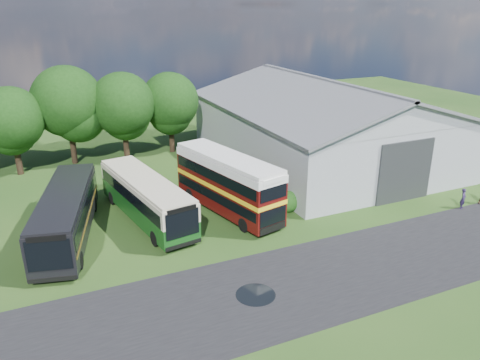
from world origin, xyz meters
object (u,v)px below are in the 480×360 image
storage_shed (321,119)px  bus_maroon_double (228,184)px  bus_green_single (146,198)px  visitor_a (463,199)px  bus_dark_single (66,214)px

storage_shed → bus_maroon_double: (-13.56, -8.14, -1.94)m
bus_green_single → visitor_a: 24.15m
visitor_a → storage_shed: bearing=73.8°
storage_shed → bus_dark_single: storage_shed is taller
bus_green_single → bus_dark_single: bus_dark_single is taller
bus_maroon_double → visitor_a: size_ratio=6.51×
bus_green_single → visitor_a: (22.70, -8.17, -0.89)m
storage_shed → bus_dark_single: (-25.09, -7.79, -2.40)m
bus_green_single → bus_maroon_double: (5.98, -1.11, 0.52)m
storage_shed → visitor_a: bearing=-78.3°
bus_green_single → bus_dark_single: (-5.55, -0.76, 0.06)m
bus_dark_single → visitor_a: 29.23m
bus_dark_single → bus_maroon_double: bearing=11.8°
bus_maroon_double → visitor_a: (16.72, -7.06, -1.41)m
storage_shed → bus_green_single: size_ratio=2.08×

